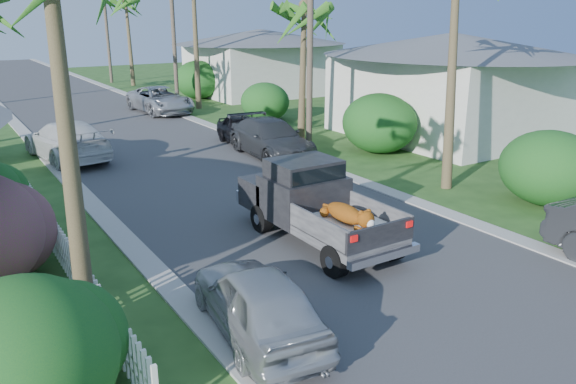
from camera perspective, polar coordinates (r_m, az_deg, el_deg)
ground at (r=11.80m, az=16.06°, el=-11.57°), size 120.00×120.00×0.00m
road at (r=33.08m, az=-18.24°, el=6.95°), size 8.00×100.00×0.02m
curb_left at (r=32.30m, az=-25.63°, el=5.90°), size 0.60×100.00×0.06m
curb_right at (r=34.37m, az=-11.27°, el=7.90°), size 0.60×100.00×0.06m
pickup_truck at (r=14.51m, az=2.24°, el=-0.93°), size 1.98×5.12×2.06m
parked_car_rm at (r=23.19m, az=-1.75°, el=5.45°), size 2.46×5.27×1.49m
parked_car_rf at (r=25.27m, az=-4.47°, el=6.23°), size 2.02×4.05×1.33m
parked_car_rd at (r=34.68m, az=-12.87°, el=9.09°), size 2.77×5.53×1.50m
parked_car_ln at (r=10.34m, az=-3.10°, el=-11.09°), size 2.08×4.04×1.32m
parked_car_lf at (r=24.33m, az=-21.56°, el=4.88°), size 2.81×5.58×1.55m
palm_r_b at (r=26.08m, az=1.56°, el=18.32°), size 4.40×4.40×7.20m
palm_r_d at (r=48.82m, az=-16.14°, el=18.25°), size 4.40×4.40×8.00m
shrub_l_a at (r=8.85m, az=-25.32°, el=-14.96°), size 2.60×2.86×2.20m
shrub_r_a at (r=18.87m, az=25.05°, el=2.22°), size 2.80×3.08×2.30m
shrub_r_b at (r=24.06m, az=9.25°, el=6.91°), size 3.00×3.30×2.50m
shrub_r_c at (r=31.13m, az=-2.36°, el=9.14°), size 2.60×2.86×2.10m
shrub_r_d at (r=40.18m, az=-9.10°, el=11.20°), size 3.20×3.52×2.60m
picket_fence at (r=13.29m, az=-21.41°, el=-6.34°), size 0.10×11.00×1.00m
house_right_near at (r=28.27m, az=16.02°, el=10.02°), size 8.00×9.00×4.80m
house_right_far at (r=42.35m, az=-2.80°, el=12.83°), size 9.00×8.00×4.60m
utility_pole_b at (r=23.89m, az=2.26°, el=15.14°), size 1.60×0.26×9.00m
utility_pole_c at (r=37.19m, az=-11.56°, el=15.68°), size 1.60×0.26×9.00m
utility_pole_d at (r=51.44m, az=-17.94°, el=15.64°), size 1.60×0.26×9.00m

